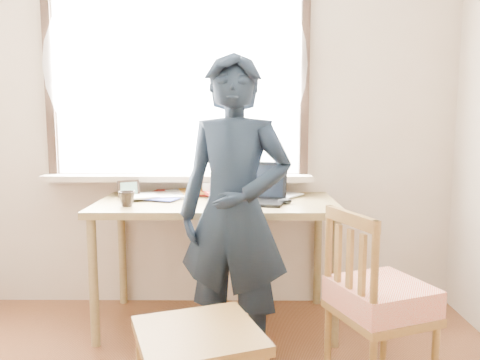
{
  "coord_description": "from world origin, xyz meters",
  "views": [
    {
      "loc": [
        0.26,
        -1.31,
        1.34
      ],
      "look_at": [
        0.24,
        0.95,
        1.04
      ],
      "focal_mm": 35.0,
      "sensor_mm": 36.0,
      "label": 1
    }
  ],
  "objects_px": {
    "person": "(234,214)",
    "mug_dark": "(127,199)",
    "mug_white": "(211,189)",
    "side_chair": "(378,299)",
    "work_chair": "(199,348)",
    "desk": "(217,214)",
    "laptop": "(257,193)"
  },
  "relations": [
    {
      "from": "side_chair",
      "to": "person",
      "type": "relative_size",
      "value": 0.55
    },
    {
      "from": "person",
      "to": "side_chair",
      "type": "bearing_deg",
      "value": -6.78
    },
    {
      "from": "mug_dark",
      "to": "person",
      "type": "height_order",
      "value": "person"
    },
    {
      "from": "work_chair",
      "to": "desk",
      "type": "bearing_deg",
      "value": 89.41
    },
    {
      "from": "mug_white",
      "to": "work_chair",
      "type": "relative_size",
      "value": 0.2
    },
    {
      "from": "laptop",
      "to": "mug_white",
      "type": "height_order",
      "value": "laptop"
    },
    {
      "from": "desk",
      "to": "mug_dark",
      "type": "bearing_deg",
      "value": -160.6
    },
    {
      "from": "laptop",
      "to": "person",
      "type": "bearing_deg",
      "value": -105.34
    },
    {
      "from": "desk",
      "to": "laptop",
      "type": "relative_size",
      "value": 3.63
    },
    {
      "from": "desk",
      "to": "laptop",
      "type": "bearing_deg",
      "value": -6.7
    },
    {
      "from": "laptop",
      "to": "mug_dark",
      "type": "height_order",
      "value": "laptop"
    },
    {
      "from": "mug_dark",
      "to": "work_chair",
      "type": "xyz_separation_m",
      "value": [
        0.52,
        -0.97,
        -0.45
      ]
    },
    {
      "from": "mug_white",
      "to": "side_chair",
      "type": "distance_m",
      "value": 1.37
    },
    {
      "from": "laptop",
      "to": "person",
      "type": "xyz_separation_m",
      "value": [
        -0.13,
        -0.48,
        -0.04
      ]
    },
    {
      "from": "desk",
      "to": "mug_dark",
      "type": "distance_m",
      "value": 0.58
    },
    {
      "from": "mug_white",
      "to": "person",
      "type": "xyz_separation_m",
      "value": [
        0.17,
        -0.7,
        -0.03
      ]
    },
    {
      "from": "desk",
      "to": "laptop",
      "type": "height_order",
      "value": "laptop"
    },
    {
      "from": "side_chair",
      "to": "person",
      "type": "xyz_separation_m",
      "value": [
        -0.69,
        0.29,
        0.36
      ]
    },
    {
      "from": "work_chair",
      "to": "person",
      "type": "relative_size",
      "value": 0.36
    },
    {
      "from": "mug_white",
      "to": "side_chair",
      "type": "height_order",
      "value": "side_chair"
    },
    {
      "from": "person",
      "to": "mug_dark",
      "type": "bearing_deg",
      "value": 169.89
    },
    {
      "from": "mug_white",
      "to": "person",
      "type": "relative_size",
      "value": 0.07
    },
    {
      "from": "laptop",
      "to": "mug_dark",
      "type": "distance_m",
      "value": 0.8
    },
    {
      "from": "desk",
      "to": "work_chair",
      "type": "relative_size",
      "value": 2.5
    },
    {
      "from": "side_chair",
      "to": "person",
      "type": "distance_m",
      "value": 0.83
    },
    {
      "from": "desk",
      "to": "person",
      "type": "relative_size",
      "value": 0.91
    },
    {
      "from": "side_chair",
      "to": "laptop",
      "type": "bearing_deg",
      "value": 125.92
    },
    {
      "from": "desk",
      "to": "mug_white",
      "type": "distance_m",
      "value": 0.24
    },
    {
      "from": "mug_dark",
      "to": "person",
      "type": "relative_size",
      "value": 0.06
    },
    {
      "from": "work_chair",
      "to": "person",
      "type": "bearing_deg",
      "value": 78.32
    },
    {
      "from": "laptop",
      "to": "work_chair",
      "type": "height_order",
      "value": "laptop"
    },
    {
      "from": "mug_white",
      "to": "mug_dark",
      "type": "xyz_separation_m",
      "value": [
        -0.48,
        -0.38,
        -0.0
      ]
    }
  ]
}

